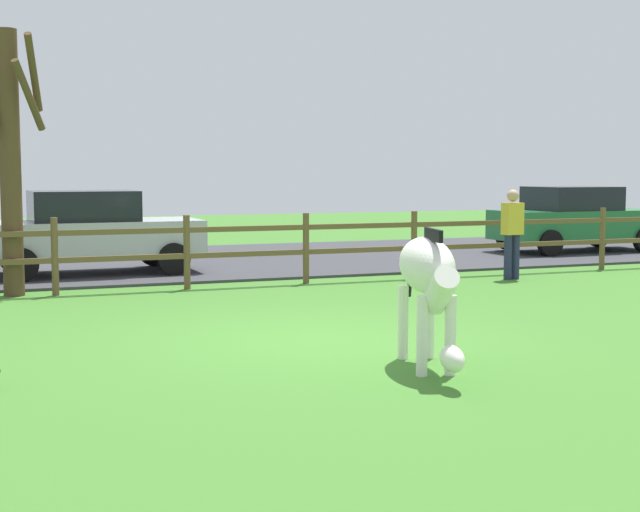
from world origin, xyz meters
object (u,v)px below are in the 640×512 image
parked_car_silver (90,232)px  visitor_right_of_tree (512,230)px  bare_tree (9,154)px  parked_car_green (575,218)px  zebra (429,277)px

parked_car_silver → visitor_right_of_tree: (7.13, -3.28, 0.06)m
bare_tree → parked_car_green: (12.93, 2.92, -1.40)m
bare_tree → visitor_right_of_tree: 8.75m
parked_car_green → visitor_right_of_tree: visitor_right_of_tree is taller
zebra → bare_tree: bearing=117.4°
bare_tree → zebra: (3.64, -7.03, -1.32)m
zebra → parked_car_green: size_ratio=0.48×
parked_car_green → visitor_right_of_tree: (-4.33, -3.90, 0.06)m
parked_car_silver → visitor_right_of_tree: 7.85m
parked_car_green → bare_tree: bearing=-167.3°
bare_tree → visitor_right_of_tree: bearing=-6.5°
parked_car_silver → visitor_right_of_tree: visitor_right_of_tree is taller
zebra → parked_car_green: bearing=47.0°
bare_tree → zebra: bearing=-62.6°
parked_car_green → visitor_right_of_tree: bearing=-138.0°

